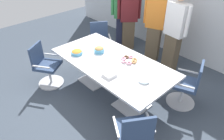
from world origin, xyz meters
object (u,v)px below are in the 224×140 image
(person_standing_2, at_px, (155,24))
(person_standing_3, at_px, (175,31))
(conference_table, at_px, (112,67))
(napkin_pile, at_px, (109,75))
(office_chair_0, at_px, (134,136))
(office_chair_1, at_px, (187,86))
(donut_platter, at_px, (129,60))
(snack_bowl_cookies, at_px, (99,50))
(snack_bowl_chips_orange, at_px, (77,52))
(person_standing_0, at_px, (122,14))
(plate_stack, at_px, (144,80))
(office_chair_2, at_px, (100,43))
(person_standing_1, at_px, (129,18))
(office_chair_3, at_px, (46,67))

(person_standing_2, distance_m, person_standing_3, 0.59)
(conference_table, bearing_deg, person_standing_2, 99.75)
(person_standing_3, relative_size, napkin_pile, 9.39)
(office_chair_0, distance_m, person_standing_3, 2.57)
(office_chair_0, height_order, office_chair_1, same)
(person_standing_2, height_order, donut_platter, person_standing_2)
(person_standing_3, xyz_separation_m, donut_platter, (-0.09, -1.34, -0.21))
(donut_platter, bearing_deg, office_chair_0, -43.42)
(person_standing_3, bearing_deg, snack_bowl_cookies, 71.45)
(snack_bowl_chips_orange, distance_m, snack_bowl_cookies, 0.44)
(person_standing_2, bearing_deg, donut_platter, 89.79)
(person_standing_0, bearing_deg, plate_stack, 97.98)
(office_chair_0, distance_m, person_standing_0, 3.54)
(conference_table, distance_m, person_standing_3, 1.64)
(conference_table, height_order, office_chair_1, office_chair_1)
(office_chair_2, relative_size, snack_bowl_cookies, 4.52)
(snack_bowl_chips_orange, xyz_separation_m, napkin_pile, (0.99, -0.03, -0.01))
(person_standing_1, distance_m, donut_platter, 1.93)
(person_standing_3, distance_m, napkin_pile, 1.94)
(person_standing_1, bearing_deg, plate_stack, 88.41)
(office_chair_3, xyz_separation_m, person_standing_1, (0.06, 2.44, 0.47))
(office_chair_0, xyz_separation_m, person_standing_3, (-0.95, 2.32, 0.58))
(snack_bowl_cookies, distance_m, donut_platter, 0.66)
(office_chair_0, height_order, snack_bowl_cookies, office_chair_0)
(conference_table, relative_size, plate_stack, 12.46)
(person_standing_0, bearing_deg, conference_table, 85.26)
(office_chair_3, bearing_deg, office_chair_0, 57.25)
(person_standing_0, bearing_deg, office_chair_1, 117.45)
(office_chair_2, xyz_separation_m, snack_bowl_chips_orange, (0.58, -1.07, 0.39))
(person_standing_0, bearing_deg, donut_platter, 93.92)
(office_chair_1, bearing_deg, office_chair_2, 69.59)
(conference_table, relative_size, person_standing_1, 1.43)
(office_chair_0, bearing_deg, person_standing_2, 65.17)
(snack_bowl_cookies, bearing_deg, conference_table, -5.96)
(conference_table, distance_m, napkin_pile, 0.50)
(person_standing_3, distance_m, plate_stack, 1.71)
(conference_table, bearing_deg, office_chair_3, -145.85)
(office_chair_0, distance_m, plate_stack, 0.91)
(office_chair_1, relative_size, snack_bowl_chips_orange, 4.00)
(snack_bowl_cookies, height_order, plate_stack, snack_bowl_cookies)
(person_standing_1, height_order, person_standing_2, person_standing_2)
(conference_table, bearing_deg, snack_bowl_chips_orange, -154.11)
(plate_stack, bearing_deg, person_standing_1, 138.78)
(office_chair_3, distance_m, plate_stack, 2.15)
(person_standing_1, bearing_deg, office_chair_3, 38.27)
(person_standing_0, relative_size, snack_bowl_chips_orange, 7.76)
(conference_table, distance_m, office_chair_0, 1.47)
(conference_table, distance_m, donut_platter, 0.35)
(snack_bowl_cookies, bearing_deg, person_standing_0, 119.92)
(person_standing_2, bearing_deg, office_chair_2, 24.35)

